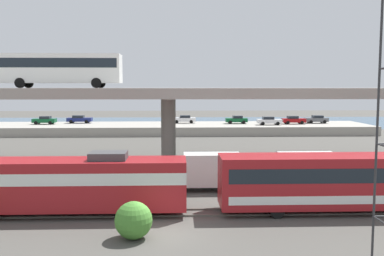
% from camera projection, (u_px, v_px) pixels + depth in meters
% --- Properties ---
extents(ground_plane, '(260.00, 260.00, 0.00)m').
position_uv_depth(ground_plane, '(162.00, 234.00, 24.55)').
color(ground_plane, '#4C4944').
extents(rail_strip_near, '(110.00, 0.12, 0.12)m').
position_uv_depth(rail_strip_near, '(164.00, 216.00, 27.80)').
color(rail_strip_near, '#59544C').
rests_on(rail_strip_near, ground_plane).
extents(rail_strip_far, '(110.00, 0.12, 0.12)m').
position_uv_depth(rail_strip_far, '(165.00, 210.00, 29.25)').
color(rail_strip_far, '#59544C').
rests_on(rail_strip_far, ground_plane).
extents(train_locomotive, '(16.50, 3.04, 4.18)m').
position_uv_depth(train_locomotive, '(57.00, 182.00, 28.06)').
color(train_locomotive, maroon).
rests_on(train_locomotive, ground_plane).
extents(train_coach_lead, '(20.53, 3.04, 3.86)m').
position_uv_depth(train_coach_lead, '(371.00, 180.00, 28.83)').
color(train_coach_lead, maroon).
rests_on(train_coach_lead, ground_plane).
extents(highway_overpass, '(96.00, 12.98, 8.33)m').
position_uv_depth(highway_overpass, '(168.00, 94.00, 43.72)').
color(highway_overpass, '#9E998E').
rests_on(highway_overpass, ground_plane).
extents(transit_bus_on_overpass, '(12.00, 2.68, 3.40)m').
position_uv_depth(transit_bus_on_overpass, '(61.00, 68.00, 43.09)').
color(transit_bus_on_overpass, silver).
rests_on(transit_bus_on_overpass, highway_overpass).
extents(service_truck_west, '(6.80, 2.46, 3.04)m').
position_uv_depth(service_truck_west, '(201.00, 170.00, 34.93)').
color(service_truck_west, '#515459').
rests_on(service_truck_west, ground_plane).
extents(service_truck_east, '(6.80, 2.46, 3.04)m').
position_uv_depth(service_truck_east, '(317.00, 170.00, 35.28)').
color(service_truck_east, '#0C4C26').
rests_on(service_truck_east, ground_plane).
extents(pier_parking_lot, '(72.50, 13.35, 1.59)m').
position_uv_depth(pier_parking_lot, '(172.00, 128.00, 79.19)').
color(pier_parking_lot, '#9E998E').
rests_on(pier_parking_lot, ground_plane).
extents(parked_car_0, '(4.16, 1.88, 1.50)m').
position_uv_depth(parked_car_0, '(45.00, 120.00, 79.06)').
color(parked_car_0, '#0C4C26').
rests_on(parked_car_0, pier_parking_lot).
extents(parked_car_1, '(4.02, 1.89, 1.50)m').
position_uv_depth(parked_car_1, '(237.00, 120.00, 80.34)').
color(parked_car_1, '#0C4C26').
rests_on(parked_car_1, pier_parking_lot).
extents(parked_car_2, '(4.44, 1.86, 1.50)m').
position_uv_depth(parked_car_2, '(184.00, 119.00, 81.56)').
color(parked_car_2, silver).
rests_on(parked_car_2, pier_parking_lot).
extents(parked_car_3, '(4.24, 1.89, 1.50)m').
position_uv_depth(parked_car_3, '(294.00, 120.00, 79.53)').
color(parked_car_3, maroon).
rests_on(parked_car_3, pier_parking_lot).
extents(parked_car_4, '(4.63, 1.95, 1.50)m').
position_uv_depth(parked_car_4, '(79.00, 119.00, 81.55)').
color(parked_car_4, navy).
rests_on(parked_car_4, pier_parking_lot).
extents(parked_car_5, '(4.18, 1.95, 1.50)m').
position_uv_depth(parked_car_5, '(317.00, 119.00, 81.33)').
color(parked_car_5, '#515459').
rests_on(parked_car_5, pier_parking_lot).
extents(parked_car_6, '(4.37, 1.86, 1.50)m').
position_uv_depth(parked_car_6, '(269.00, 121.00, 77.64)').
color(parked_car_6, silver).
rests_on(parked_car_6, pier_parking_lot).
extents(harbor_water, '(140.00, 36.00, 0.01)m').
position_uv_depth(harbor_water, '(173.00, 123.00, 102.15)').
color(harbor_water, '#385B7A').
rests_on(harbor_water, ground_plane).
extents(shrub_right, '(2.10, 2.10, 2.10)m').
position_uv_depth(shrub_right, '(134.00, 220.00, 23.70)').
color(shrub_right, '#427D2E').
rests_on(shrub_right, ground_plane).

